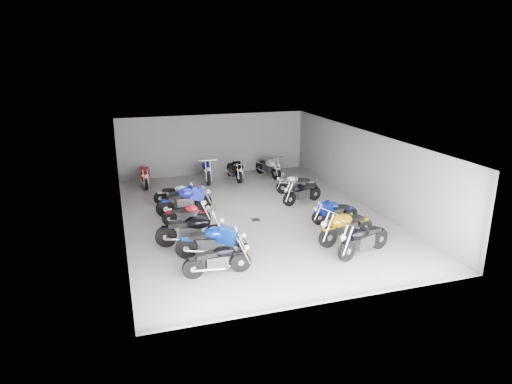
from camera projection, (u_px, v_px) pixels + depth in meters
The scene contains 21 objects.
ground at pixel (252, 216), 18.45m from camera, with size 14.00×14.00×0.00m, color #A19F99.
wall_back at pixel (213, 145), 24.35m from camera, with size 10.00×0.10×3.20m, color slate.
wall_left at pixel (120, 189), 16.53m from camera, with size 0.10×14.00×3.20m, color slate.
wall_right at pixel (364, 168), 19.43m from camera, with size 0.10×14.00×3.20m, color slate.
ceiling at pixel (252, 137), 17.50m from camera, with size 10.00×14.00×0.04m, color black.
drain_grate at pixel (256, 220), 18.00m from camera, with size 0.32×0.32×0.01m, color black.
motorcycle_left_a at pixel (218, 259), 13.44m from camera, with size 2.07×0.40×0.91m.
motorcycle_left_b at pixel (213, 242), 14.52m from camera, with size 2.27×0.79×1.02m.
motorcycle_left_c at pixel (191, 230), 15.44m from camera, with size 2.37×0.69×1.05m.
motorcycle_left_d at pixel (187, 214), 17.32m from camera, with size 1.83×0.57×0.82m.
motorcycle_left_e at pixel (185, 200), 18.53m from camera, with size 2.35×0.64×1.04m.
motorcycle_left_f at pixel (177, 194), 19.66m from camera, with size 1.92×0.71×0.87m.
motorcycle_right_a at pixel (363, 239), 14.76m from camera, with size 2.21×0.92×1.01m.
motorcycle_right_b at pixel (346, 227), 15.73m from camera, with size 2.35×0.79×1.05m.
motorcycle_right_c at pixel (334, 212), 17.56m from camera, with size 1.90×0.37×0.84m.
motorcycle_right_e at pixel (302, 192), 19.82m from camera, with size 2.00×0.72×0.90m.
motorcycle_right_f at pixel (296, 184), 21.19m from camera, with size 1.91×0.63×0.86m.
motorcycle_back_a at pixel (145, 176), 22.40m from camera, with size 0.42×2.14×0.94m.
motorcycle_back_c at pixel (207, 171), 23.17m from camera, with size 0.52×2.36×1.04m.
motorcycle_back_d at pixel (235, 170), 23.46m from camera, with size 0.46×2.18×0.96m.
motorcycle_back_e at pixel (268, 167), 24.03m from camera, with size 0.70×2.17×0.97m.
Camera 1 is at (-5.10, -16.58, 6.37)m, focal length 32.00 mm.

